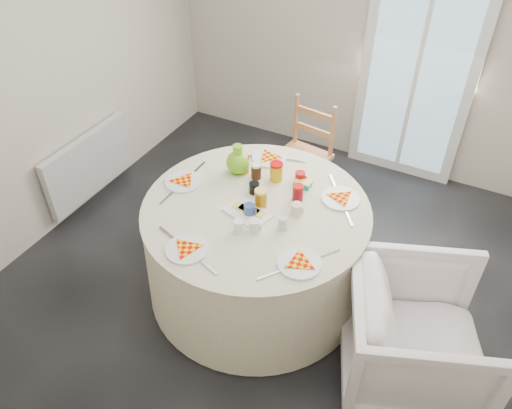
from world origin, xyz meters
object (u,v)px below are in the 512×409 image
at_px(table, 256,250).
at_px(wooden_chair, 302,157).
at_px(radiator, 90,164).
at_px(green_pitcher, 238,162).
at_px(armchair, 417,335).

relative_size(table, wooden_chair, 1.67).
xyz_separation_m(table, wooden_chair, (-0.13, 1.11, 0.09)).
bearing_deg(radiator, green_pitcher, 1.24).
bearing_deg(armchair, green_pitcher, 50.65).
height_order(radiator, wooden_chair, wooden_chair).
xyz_separation_m(wooden_chair, armchair, (1.34, -1.31, -0.08)).
relative_size(radiator, table, 0.63).
relative_size(radiator, armchair, 1.17).
bearing_deg(armchair, table, 59.32).
bearing_deg(wooden_chair, radiator, -144.70).
bearing_deg(table, radiator, 171.70).
height_order(table, armchair, armchair).
distance_m(wooden_chair, armchair, 1.87).
bearing_deg(wooden_chair, table, -74.91).
xyz_separation_m(armchair, green_pitcher, (-1.51, 0.50, 0.48)).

